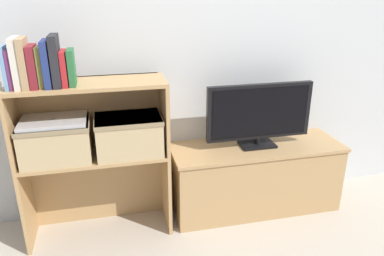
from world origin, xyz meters
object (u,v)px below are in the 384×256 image
object	(u,v)px
book_navy	(47,64)
book_forest	(72,67)
book_maroon	(33,67)
storage_basket_left	(56,139)
book_charcoal	(56,61)
tv	(259,113)
book_skyblue	(6,67)
storage_basket_right	(129,133)
laptop	(53,121)
book_tan	(25,63)
book_olive	(41,67)
tv_stand	(255,177)
book_ivory	(17,63)
book_crimson	(64,68)
book_plum	(11,69)

from	to	relation	value
book_navy	book_forest	distance (m)	0.12
book_maroon	storage_basket_left	xyz separation A→B (m)	(0.05, 0.03, -0.41)
book_maroon	book_charcoal	size ratio (longest dim) A/B	0.82
tv	book_skyblue	size ratio (longest dim) A/B	3.19
tv	storage_basket_left	bearing A→B (deg)	-177.78
book_skyblue	storage_basket_right	world-z (taller)	book_skyblue
book_forest	laptop	xyz separation A→B (m)	(-0.13, 0.03, -0.29)
book_tan	book_olive	size ratio (longest dim) A/B	1.23
tv_stand	book_maroon	distance (m)	1.49
book_tan	book_olive	world-z (taller)	book_tan
book_skyblue	book_tan	bearing A→B (deg)	0.00
book_forest	book_skyblue	bearing A→B (deg)	180.00
book_skyblue	book_ivory	world-z (taller)	book_ivory
tv	book_forest	xyz separation A→B (m)	(-1.07, -0.07, 0.36)
book_forest	storage_basket_right	bearing A→B (deg)	6.16
book_crimson	tv	bearing A→B (deg)	3.88
book_ivory	book_olive	world-z (taller)	book_ivory
book_tan	book_charcoal	distance (m)	0.15
book_skyblue	book_tan	size ratio (longest dim) A/B	0.86
book_olive	storage_basket_right	world-z (taller)	book_olive
tv_stand	book_charcoal	xyz separation A→B (m)	(-1.14, -0.08, 0.83)
book_ivory	book_charcoal	size ratio (longest dim) A/B	0.97
tv_stand	storage_basket_left	bearing A→B (deg)	-177.70
tv	laptop	world-z (taller)	tv
book_plum	book_maroon	distance (m)	0.10
book_skyblue	book_ivory	xyz separation A→B (m)	(0.05, -0.00, 0.02)
book_tan	book_maroon	bearing A→B (deg)	0.00
book_maroon	book_crimson	distance (m)	0.14
book_maroon	book_olive	distance (m)	0.03
book_ivory	laptop	distance (m)	0.34
book_forest	storage_basket_right	distance (m)	0.47
book_charcoal	storage_basket_left	world-z (taller)	book_charcoal
book_tan	storage_basket_right	bearing A→B (deg)	3.39
book_olive	laptop	xyz separation A→B (m)	(0.02, 0.03, -0.29)
book_skyblue	book_charcoal	world-z (taller)	book_charcoal
tv	book_olive	world-z (taller)	book_olive
storage_basket_left	book_navy	bearing A→B (deg)	-65.52
book_maroon	book_forest	world-z (taller)	book_maroon
laptop	book_maroon	bearing A→B (deg)	-151.12
tv_stand	laptop	world-z (taller)	laptop
book_plum	book_tan	size ratio (longest dim) A/B	0.79
book_tan	book_navy	xyz separation A→B (m)	(0.10, 0.00, -0.01)
book_charcoal	book_crimson	bearing A→B (deg)	0.00
book_plum	book_tan	bearing A→B (deg)	0.00
tv	tv_stand	bearing A→B (deg)	90.00
book_olive	book_navy	xyz separation A→B (m)	(0.03, 0.00, 0.02)
tv_stand	book_olive	xyz separation A→B (m)	(-1.21, -0.08, 0.81)
book_forest	storage_basket_left	xyz separation A→B (m)	(-0.13, 0.03, -0.39)
tv	book_tan	bearing A→B (deg)	-176.67
book_forest	storage_basket_left	bearing A→B (deg)	167.40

